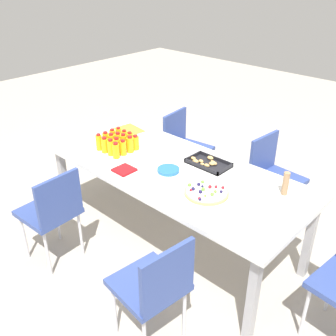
{
  "coord_description": "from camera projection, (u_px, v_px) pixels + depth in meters",
  "views": [
    {
      "loc": [
        1.83,
        -2.01,
        2.21
      ],
      "look_at": [
        0.0,
        -0.06,
        0.76
      ],
      "focal_mm": 41.27,
      "sensor_mm": 36.0,
      "label": 1
    }
  ],
  "objects": [
    {
      "name": "chair_near_right",
      "position": [
        155.0,
        284.0,
        2.3
      ],
      "size": [
        0.44,
        0.44,
        0.83
      ],
      "rotation": [
        0.0,
        0.0,
        1.46
      ],
      "color": "#33478C",
      "rests_on": "ground_plane"
    },
    {
      "name": "juice_bottle_12",
      "position": [
        119.0,
        135.0,
        3.48
      ],
      "size": [
        0.05,
        0.05,
        0.15
      ],
      "color": "#FAAE14",
      "rests_on": "party_table"
    },
    {
      "name": "chair_far_right",
      "position": [
        272.0,
        173.0,
        3.5
      ],
      "size": [
        0.43,
        0.43,
        0.83
      ],
      "rotation": [
        0.0,
        0.0,
        -1.65
      ],
      "color": "#33478C",
      "rests_on": "ground_plane"
    },
    {
      "name": "juice_bottle_4",
      "position": [
        106.0,
        140.0,
        3.39
      ],
      "size": [
        0.06,
        0.06,
        0.14
      ],
      "color": "#FAAC14",
      "rests_on": "party_table"
    },
    {
      "name": "ground_plane",
      "position": [
        172.0,
        240.0,
        3.44
      ],
      "size": [
        12.0,
        12.0,
        0.0
      ],
      "primitive_type": "plane",
      "color": "#B2A899"
    },
    {
      "name": "juice_bottle_5",
      "position": [
        112.0,
        142.0,
        3.35
      ],
      "size": [
        0.06,
        0.06,
        0.15
      ],
      "color": "#F9AE14",
      "rests_on": "party_table"
    },
    {
      "name": "chair_near_left",
      "position": [
        53.0,
        209.0,
        2.99
      ],
      "size": [
        0.42,
        0.42,
        0.83
      ],
      "rotation": [
        0.0,
        0.0,
        1.63
      ],
      "color": "#33478C",
      "rests_on": "ground_plane"
    },
    {
      "name": "juice_bottle_3",
      "position": [
        116.0,
        151.0,
        3.21
      ],
      "size": [
        0.06,
        0.06,
        0.14
      ],
      "color": "#F9AD14",
      "rests_on": "party_table"
    },
    {
      "name": "party_table",
      "position": [
        173.0,
        174.0,
        3.12
      ],
      "size": [
        2.23,
        0.95,
        0.74
      ],
      "color": "silver",
      "rests_on": "ground_plane"
    },
    {
      "name": "juice_bottle_8",
      "position": [
        113.0,
        137.0,
        3.44
      ],
      "size": [
        0.05,
        0.05,
        0.15
      ],
      "color": "#FAAE14",
      "rests_on": "party_table"
    },
    {
      "name": "napkin_stack",
      "position": [
        124.0,
        170.0,
        3.04
      ],
      "size": [
        0.15,
        0.15,
        0.02
      ],
      "primitive_type": "cube",
      "color": "red",
      "rests_on": "party_table"
    },
    {
      "name": "juice_bottle_6",
      "position": [
        117.0,
        146.0,
        3.3
      ],
      "size": [
        0.06,
        0.06,
        0.14
      ],
      "color": "#F9AC14",
      "rests_on": "party_table"
    },
    {
      "name": "paper_folder",
      "position": [
        129.0,
        130.0,
        3.76
      ],
      "size": [
        0.28,
        0.23,
        0.01
      ],
      "primitive_type": "cube",
      "rotation": [
        0.0,
        0.0,
        -0.13
      ],
      "color": "yellow",
      "rests_on": "party_table"
    },
    {
      "name": "juice_bottle_11",
      "position": [
        130.0,
        145.0,
        3.31
      ],
      "size": [
        0.06,
        0.06,
        0.15
      ],
      "color": "#FAAC14",
      "rests_on": "party_table"
    },
    {
      "name": "snack_tray",
      "position": [
        207.0,
        163.0,
        3.13
      ],
      "size": [
        0.34,
        0.21,
        0.04
      ],
      "color": "black",
      "rests_on": "party_table"
    },
    {
      "name": "cardboard_tube",
      "position": [
        286.0,
        183.0,
        2.7
      ],
      "size": [
        0.04,
        0.04,
        0.17
      ],
      "primitive_type": "cylinder",
      "color": "#9E7A56",
      "rests_on": "party_table"
    },
    {
      "name": "plate_stack",
      "position": [
        168.0,
        170.0,
        3.03
      ],
      "size": [
        0.17,
        0.17,
        0.02
      ],
      "color": "blue",
      "rests_on": "party_table"
    },
    {
      "name": "juice_bottle_9",
      "position": [
        118.0,
        140.0,
        3.4
      ],
      "size": [
        0.06,
        0.06,
        0.14
      ],
      "color": "#F9AE14",
      "rests_on": "party_table"
    },
    {
      "name": "juice_bottle_1",
      "position": [
        105.0,
        145.0,
        3.3
      ],
      "size": [
        0.06,
        0.06,
        0.14
      ],
      "color": "#F9AE14",
      "rests_on": "party_table"
    },
    {
      "name": "chair_far_left",
      "position": [
        184.0,
        144.0,
        4.04
      ],
      "size": [
        0.45,
        0.45,
        0.83
      ],
      "rotation": [
        0.0,
        0.0,
        -1.45
      ],
      "color": "#33478C",
      "rests_on": "ground_plane"
    },
    {
      "name": "juice_bottle_0",
      "position": [
        99.0,
        142.0,
        3.34
      ],
      "size": [
        0.05,
        0.05,
        0.15
      ],
      "color": "#FAAD14",
      "rests_on": "party_table"
    },
    {
      "name": "fruit_pizza",
      "position": [
        206.0,
        192.0,
        2.74
      ],
      "size": [
        0.32,
        0.32,
        0.05
      ],
      "color": "tan",
      "rests_on": "party_table"
    },
    {
      "name": "juice_bottle_15",
      "position": [
        136.0,
        143.0,
        3.36
      ],
      "size": [
        0.06,
        0.06,
        0.13
      ],
      "color": "#FAAE14",
      "rests_on": "party_table"
    },
    {
      "name": "juice_bottle_10",
      "position": [
        124.0,
        142.0,
        3.35
      ],
      "size": [
        0.06,
        0.06,
        0.15
      ],
      "color": "#F9AD14",
      "rests_on": "party_table"
    },
    {
      "name": "juice_bottle_14",
      "position": [
        130.0,
        140.0,
        3.4
      ],
      "size": [
        0.06,
        0.06,
        0.14
      ],
      "color": "#FAAD14",
      "rests_on": "party_table"
    },
    {
      "name": "juice_bottle_2",
      "position": [
        111.0,
        148.0,
        3.26
      ],
      "size": [
        0.06,
        0.06,
        0.15
      ],
      "color": "#F9AD14",
      "rests_on": "party_table"
    },
    {
      "name": "juice_bottle_7",
      "position": [
        123.0,
        148.0,
        3.26
      ],
      "size": [
        0.06,
        0.06,
        0.14
      ],
      "color": "#FAAD14",
      "rests_on": "party_table"
    },
    {
      "name": "juice_bottle_13",
      "position": [
        124.0,
        138.0,
        3.45
      ],
      "size": [
        0.05,
        0.05,
        0.14
      ],
      "color": "#FAAD14",
      "rests_on": "party_table"
    }
  ]
}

